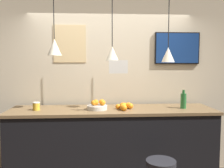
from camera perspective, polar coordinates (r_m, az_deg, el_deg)
back_wall at (r=3.96m, az=-0.47°, el=0.55°), size 8.00×0.06×2.90m
service_counter at (r=3.67m, az=-0.00°, el=-14.14°), size 2.87×0.74×1.10m
fruit_bowl at (r=3.48m, az=-3.35°, el=-4.99°), size 0.28×0.28×0.14m
orange_pile at (r=3.50m, az=2.87°, el=-5.11°), size 0.25×0.32×0.09m
juice_bottle at (r=3.68m, az=16.00°, el=-3.65°), size 0.08×0.08×0.26m
spread_jar at (r=3.57m, az=-16.92°, el=-4.87°), size 0.09×0.09×0.11m
pendant_lamp_left at (r=3.47m, az=-13.03°, el=8.27°), size 0.19×0.19×0.95m
pendant_lamp_middle at (r=3.43m, az=0.04°, el=7.11°), size 0.18×0.18×1.02m
pendant_lamp_right at (r=3.57m, az=12.70°, el=6.66°), size 0.18×0.18×1.04m
mounted_tv at (r=4.10m, az=14.67°, el=7.92°), size 0.71×0.04×0.49m
hanging_menu_board at (r=3.19m, az=1.48°, el=3.95°), size 0.24×0.01×0.17m
wall_poster at (r=3.93m, az=-9.65°, el=9.06°), size 0.49×0.01×0.57m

